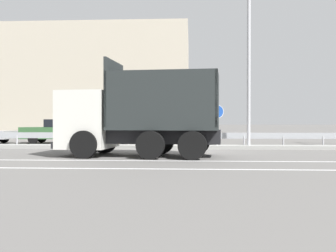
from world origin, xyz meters
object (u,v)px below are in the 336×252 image
Objects in this scene: dump_truck at (121,122)px; street_lamp_2 at (249,46)px; parked_car_4 at (146,132)px; median_road_sign at (217,126)px; parked_car_3 at (61,131)px.

dump_truck is 8.08m from street_lamp_2.
street_lamp_2 is 2.29× the size of parked_car_4.
dump_truck is at bearing -133.37° from median_road_sign.
street_lamp_2 is at bearing -115.60° from parked_car_3.
parked_car_3 is (-5.39, 8.80, -0.57)m from dump_truck.
parked_car_4 is (-5.70, 4.57, -4.45)m from street_lamp_2.
dump_truck is 0.69× the size of street_lamp_2.
street_lamp_2 reaches higher than dump_truck.
parked_car_4 is at bearing 5.19° from dump_truck.
street_lamp_2 is (5.69, 4.27, 3.83)m from dump_truck.
parked_car_3 is at bearing 91.62° from parked_car_4.
median_road_sign is at bearing -38.21° from dump_truck.
parked_car_3 is (-11.08, 4.53, -4.40)m from street_lamp_2.
dump_truck is 5.95m from median_road_sign.
dump_truck is 1.35× the size of parked_car_3.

